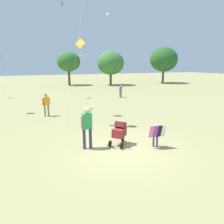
{
  "coord_description": "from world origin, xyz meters",
  "views": [
    {
      "loc": [
        -3.73,
        -7.45,
        3.41
      ],
      "look_at": [
        0.04,
        1.2,
        1.3
      ],
      "focal_mm": 35.08,
      "sensor_mm": 36.0,
      "label": 1
    }
  ],
  "objects_px": {
    "child_with_butterfly_kite": "(156,133)",
    "person_kid_running": "(121,90)",
    "kite_orange_delta": "(80,47)",
    "stroller": "(120,131)",
    "person_red_shirt": "(46,103)",
    "person_adult_flyer": "(87,124)"
  },
  "relations": [
    {
      "from": "person_adult_flyer",
      "to": "stroller",
      "type": "bearing_deg",
      "value": -6.1
    },
    {
      "from": "child_with_butterfly_kite",
      "to": "person_kid_running",
      "type": "bearing_deg",
      "value": 70.42
    },
    {
      "from": "person_kid_running",
      "to": "stroller",
      "type": "bearing_deg",
      "value": -115.98
    },
    {
      "from": "kite_orange_delta",
      "to": "person_kid_running",
      "type": "xyz_separation_m",
      "value": [
        5.75,
        6.06,
        -3.67
      ]
    },
    {
      "from": "person_adult_flyer",
      "to": "kite_orange_delta",
      "type": "height_order",
      "value": "kite_orange_delta"
    },
    {
      "from": "child_with_butterfly_kite",
      "to": "person_red_shirt",
      "type": "bearing_deg",
      "value": 114.75
    },
    {
      "from": "child_with_butterfly_kite",
      "to": "person_kid_running",
      "type": "xyz_separation_m",
      "value": [
        4.52,
        12.7,
        0.12
      ]
    },
    {
      "from": "stroller",
      "to": "person_red_shirt",
      "type": "relative_size",
      "value": 0.69
    },
    {
      "from": "stroller",
      "to": "kite_orange_delta",
      "type": "relative_size",
      "value": 0.21
    },
    {
      "from": "kite_orange_delta",
      "to": "person_kid_running",
      "type": "distance_m",
      "value": 9.13
    },
    {
      "from": "child_with_butterfly_kite",
      "to": "stroller",
      "type": "xyz_separation_m",
      "value": [
        -1.26,
        0.84,
        0.0
      ]
    },
    {
      "from": "stroller",
      "to": "person_kid_running",
      "type": "relative_size",
      "value": 0.83
    },
    {
      "from": "child_with_butterfly_kite",
      "to": "person_adult_flyer",
      "type": "distance_m",
      "value": 2.85
    },
    {
      "from": "person_red_shirt",
      "to": "person_kid_running",
      "type": "distance_m",
      "value": 9.54
    },
    {
      "from": "stroller",
      "to": "person_kid_running",
      "type": "height_order",
      "value": "person_kid_running"
    },
    {
      "from": "stroller",
      "to": "kite_orange_delta",
      "type": "height_order",
      "value": "kite_orange_delta"
    },
    {
      "from": "person_red_shirt",
      "to": "person_kid_running",
      "type": "xyz_separation_m",
      "value": [
        7.94,
        5.28,
        -0.15
      ]
    },
    {
      "from": "person_kid_running",
      "to": "child_with_butterfly_kite",
      "type": "bearing_deg",
      "value": -109.58
    },
    {
      "from": "kite_orange_delta",
      "to": "person_red_shirt",
      "type": "height_order",
      "value": "kite_orange_delta"
    },
    {
      "from": "person_adult_flyer",
      "to": "kite_orange_delta",
      "type": "bearing_deg",
      "value": 76.04
    },
    {
      "from": "child_with_butterfly_kite",
      "to": "stroller",
      "type": "distance_m",
      "value": 1.52
    },
    {
      "from": "person_adult_flyer",
      "to": "stroller",
      "type": "height_order",
      "value": "person_adult_flyer"
    }
  ]
}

